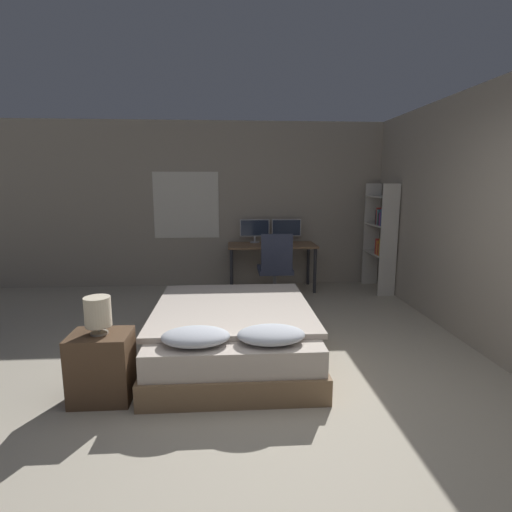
% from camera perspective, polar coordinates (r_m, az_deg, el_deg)
% --- Properties ---
extents(ground_plane, '(20.00, 20.00, 0.00)m').
position_cam_1_polar(ground_plane, '(3.14, 4.45, -22.68)').
color(ground_plane, '#B2A893').
extents(wall_back, '(12.00, 0.08, 2.70)m').
position_cam_1_polar(wall_back, '(6.72, -0.53, 7.29)').
color(wall_back, '#9E9384').
rests_on(wall_back, ground_plane).
extents(wall_side_right, '(0.06, 12.00, 2.70)m').
position_cam_1_polar(wall_side_right, '(4.86, 28.30, 4.87)').
color(wall_side_right, '#9E9384').
rests_on(wall_side_right, ground_plane).
extents(bed, '(1.55, 1.98, 0.57)m').
position_cam_1_polar(bed, '(4.03, -3.30, -10.89)').
color(bed, '#846647').
rests_on(bed, ground_plane).
extents(nightstand, '(0.47, 0.36, 0.55)m').
position_cam_1_polar(nightstand, '(3.51, -21.15, -14.53)').
color(nightstand, brown).
rests_on(nightstand, ground_plane).
extents(bedside_lamp, '(0.20, 0.20, 0.30)m').
position_cam_1_polar(bedside_lamp, '(3.35, -21.66, -7.47)').
color(bedside_lamp, gray).
rests_on(bedside_lamp, nightstand).
extents(desk, '(1.41, 0.64, 0.74)m').
position_cam_1_polar(desk, '(6.43, 2.28, 0.86)').
color(desk, '#846042').
rests_on(desk, ground_plane).
extents(monitor_left, '(0.49, 0.16, 0.39)m').
position_cam_1_polar(monitor_left, '(6.58, -0.19, 3.86)').
color(monitor_left, '#B7B7BC').
rests_on(monitor_left, desk).
extents(monitor_right, '(0.49, 0.16, 0.39)m').
position_cam_1_polar(monitor_right, '(6.64, 4.36, 3.89)').
color(monitor_right, '#B7B7BC').
rests_on(monitor_right, desk).
extents(keyboard, '(0.36, 0.13, 0.02)m').
position_cam_1_polar(keyboard, '(6.21, 2.50, 1.46)').
color(keyboard, '#B7B7BC').
rests_on(keyboard, desk).
extents(computer_mouse, '(0.07, 0.05, 0.04)m').
position_cam_1_polar(computer_mouse, '(6.24, 4.95, 1.56)').
color(computer_mouse, '#B7B7BC').
rests_on(computer_mouse, desk).
extents(office_chair, '(0.52, 0.52, 1.01)m').
position_cam_1_polar(office_chair, '(5.81, 2.78, -2.49)').
color(office_chair, black).
rests_on(office_chair, ground_plane).
extents(bookshelf, '(0.26, 0.77, 1.71)m').
position_cam_1_polar(bookshelf, '(6.58, 17.55, 3.28)').
color(bookshelf, beige).
rests_on(bookshelf, ground_plane).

